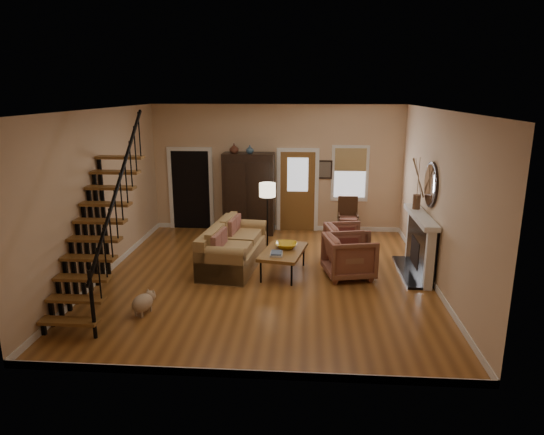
# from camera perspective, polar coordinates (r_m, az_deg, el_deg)

# --- Properties ---
(room) EXTENTS (7.00, 7.33, 3.30)m
(room) POSITION_cam_1_polar(r_m,az_deg,el_deg) (11.07, -2.15, 3.62)
(room) COLOR #975A26
(room) RESTS_ON ground
(staircase) EXTENTS (0.94, 2.80, 3.20)m
(staircase) POSITION_cam_1_polar(r_m,az_deg,el_deg) (8.76, -20.00, 0.37)
(staircase) COLOR brown
(staircase) RESTS_ON ground
(fireplace) EXTENTS (0.33, 1.95, 2.30)m
(fireplace) POSITION_cam_1_polar(r_m,az_deg,el_deg) (10.24, 17.22, -2.40)
(fireplace) COLOR black
(fireplace) RESTS_ON ground
(armoire) EXTENTS (1.30, 0.60, 2.10)m
(armoire) POSITION_cam_1_polar(r_m,az_deg,el_deg) (12.55, -2.74, 2.82)
(armoire) COLOR black
(armoire) RESTS_ON ground
(vase_a) EXTENTS (0.24, 0.24, 0.25)m
(vase_a) POSITION_cam_1_polar(r_m,az_deg,el_deg) (12.31, -4.49, 8.10)
(vase_a) COLOR #4C2619
(vase_a) RESTS_ON armoire
(vase_b) EXTENTS (0.20, 0.20, 0.21)m
(vase_b) POSITION_cam_1_polar(r_m,az_deg,el_deg) (12.25, -2.62, 8.01)
(vase_b) COLOR #334C60
(vase_b) RESTS_ON armoire
(sofa) EXTENTS (1.25, 2.39, 0.86)m
(sofa) POSITION_cam_1_polar(r_m,az_deg,el_deg) (10.33, -4.49, -3.41)
(sofa) COLOR #9A7746
(sofa) RESTS_ON ground
(coffee_table) EXTENTS (1.01, 1.44, 0.51)m
(coffee_table) POSITION_cam_1_polar(r_m,az_deg,el_deg) (9.91, 1.33, -5.25)
(coffee_table) COLOR brown
(coffee_table) RESTS_ON ground
(bowl) EXTENTS (0.45, 0.45, 0.11)m
(bowl) POSITION_cam_1_polar(r_m,az_deg,el_deg) (9.95, 1.67, -3.29)
(bowl) COLOR gold
(bowl) RESTS_ON coffee_table
(books) EXTENTS (0.24, 0.33, 0.06)m
(books) POSITION_cam_1_polar(r_m,az_deg,el_deg) (9.54, 0.52, -4.25)
(books) COLOR beige
(books) RESTS_ON coffee_table
(armchair_left) EXTENTS (1.12, 1.10, 0.86)m
(armchair_left) POSITION_cam_1_polar(r_m,az_deg,el_deg) (9.82, 9.07, -4.53)
(armchair_left) COLOR maroon
(armchair_left) RESTS_ON ground
(armchair_right) EXTENTS (1.02, 1.00, 0.79)m
(armchair_right) POSITION_cam_1_polar(r_m,az_deg,el_deg) (10.80, 8.75, -2.91)
(armchair_right) COLOR maroon
(armchair_right) RESTS_ON ground
(floor_lamp) EXTENTS (0.48, 0.48, 1.62)m
(floor_lamp) POSITION_cam_1_polar(r_m,az_deg,el_deg) (11.09, -0.54, -0.05)
(floor_lamp) COLOR black
(floor_lamp) RESTS_ON ground
(side_chair) EXTENTS (0.54, 0.54, 1.02)m
(side_chair) POSITION_cam_1_polar(r_m,az_deg,el_deg) (12.43, 8.93, -0.01)
(side_chair) COLOR #3C2413
(side_chair) RESTS_ON ground
(dog) EXTENTS (0.42, 0.55, 0.36)m
(dog) POSITION_cam_1_polar(r_m,az_deg,el_deg) (8.50, -14.99, -9.82)
(dog) COLOR tan
(dog) RESTS_ON ground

